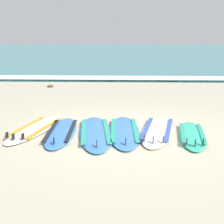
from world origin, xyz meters
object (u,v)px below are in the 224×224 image
(surfboard_0, at_px, (36,128))
(surfboard_2, at_px, (95,132))
(surfboard_4, at_px, (158,130))
(surfboard_5, at_px, (192,135))
(surfboard_3, at_px, (124,131))
(surfboard_1, at_px, (61,132))

(surfboard_0, distance_m, surfboard_2, 1.28)
(surfboard_4, distance_m, surfboard_5, 0.70)
(surfboard_2, distance_m, surfboard_5, 1.89)
(surfboard_3, relative_size, surfboard_4, 0.98)
(surfboard_5, bearing_deg, surfboard_3, 170.50)
(surfboard_1, bearing_deg, surfboard_0, 157.90)
(surfboard_2, distance_m, surfboard_3, 0.59)
(surfboard_3, bearing_deg, surfboard_2, -169.71)
(surfboard_0, xyz_separation_m, surfboard_3, (1.84, -0.13, -0.00))
(surfboard_0, distance_m, surfboard_1, 0.62)
(surfboard_0, bearing_deg, surfboard_1, -22.10)
(surfboard_1, xyz_separation_m, surfboard_2, (0.69, -0.00, -0.00))
(surfboard_2, xyz_separation_m, surfboard_5, (1.89, -0.12, 0.00))
(surfboard_2, bearing_deg, surfboard_5, -3.49)
(surfboard_2, bearing_deg, surfboard_3, 10.29)
(surfboard_2, xyz_separation_m, surfboard_3, (0.58, 0.10, 0.00))
(surfboard_1, height_order, surfboard_3, same)
(surfboard_3, relative_size, surfboard_5, 1.20)
(surfboard_1, relative_size, surfboard_3, 0.92)
(surfboard_4, bearing_deg, surfboard_3, -172.65)
(surfboard_0, relative_size, surfboard_5, 1.17)
(surfboard_0, distance_m, surfboard_4, 2.52)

